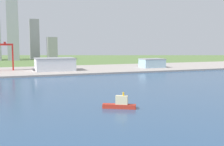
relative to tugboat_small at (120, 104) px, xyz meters
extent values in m
plane|color=#57743D|center=(-34.93, 81.29, -3.33)|extent=(2400.00, 2400.00, 0.00)
cube|color=#2D4C70|center=(-34.93, 21.29, -3.25)|extent=(840.00, 360.00, 0.15)
cube|color=#A49992|center=(-34.93, 271.29, -2.08)|extent=(840.00, 140.00, 2.50)
cube|color=#B22D1E|center=(-0.59, 0.31, -1.71)|extent=(22.07, 14.54, 2.94)
cube|color=beige|center=(0.94, -0.50, 2.71)|extent=(8.95, 7.14, 5.90)
cylinder|color=yellow|center=(1.94, -1.03, 6.84)|extent=(1.08, 1.08, 2.35)
cube|color=red|center=(-66.15, 279.96, 17.96)|extent=(2.20, 2.20, 37.59)
cube|color=red|center=(-66.15, 287.96, 17.96)|extent=(2.20, 2.20, 37.59)
cube|color=red|center=(-76.49, 283.96, 38.16)|extent=(23.07, 10.00, 2.80)
cube|color=red|center=(-76.49, 272.77, 40.96)|extent=(2.60, 44.77, 2.60)
cube|color=silver|center=(-6.81, 256.82, 8.04)|extent=(57.04, 40.66, 17.75)
cube|color=gray|center=(-6.81, 256.82, 17.52)|extent=(58.18, 41.48, 1.20)
cube|color=#99BCD1|center=(155.57, 254.55, 6.08)|extent=(37.48, 28.36, 13.82)
cube|color=gray|center=(155.57, 254.55, 13.59)|extent=(38.23, 28.93, 1.20)
cube|color=#ABAFB8|center=(-62.50, 577.70, 73.40)|extent=(27.77, 20.95, 153.46)
cube|color=gray|center=(-7.55, 622.67, 49.87)|extent=(25.07, 19.13, 106.40)
cube|color=#949795|center=(32.83, 577.69, 25.84)|extent=(24.48, 25.57, 58.35)
camera|label=1|loc=(-68.57, -177.98, 41.50)|focal=45.99mm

